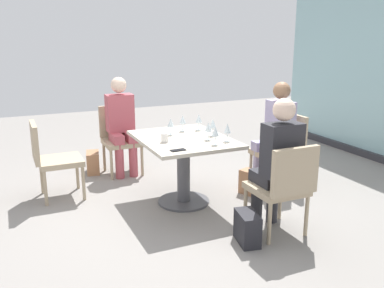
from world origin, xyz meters
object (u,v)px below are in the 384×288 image
object	(u,v)px
chair_side_end	(120,135)
wine_glass_1	(215,132)
wine_glass_4	(227,129)
person_side_end	(121,121)
wine_glass_2	(183,120)
coffee_cup	(165,138)
wine_glass_0	(171,123)
cell_phone_on_table	(178,150)
dining_table_main	(183,155)
chair_front_left	(51,156)
person_far_right	(277,159)
wine_glass_3	(208,127)
person_near_window	(275,130)
wine_glass_5	(199,119)
handbag_2	(253,183)
chair_far_right	(283,184)
handbag_1	(247,228)
wine_glass_6	(213,124)
chair_near_window	(282,146)
handbag_0	(93,162)

from	to	relation	value
chair_side_end	wine_glass_1	xyz separation A→B (m)	(1.73, 0.51, 0.37)
wine_glass_4	person_side_end	bearing A→B (deg)	-156.31
wine_glass_2	coffee_cup	distance (m)	0.52
wine_glass_0	cell_phone_on_table	world-z (taller)	wine_glass_0
dining_table_main	chair_front_left	xyz separation A→B (m)	(-0.72, -1.28, -0.04)
wine_glass_0	wine_glass_4	distance (m)	0.65
chair_front_left	person_far_right	distance (m)	2.46
dining_table_main	wine_glass_3	xyz separation A→B (m)	(0.19, 0.20, 0.32)
chair_front_left	wine_glass_0	size ratio (longest dim) A/B	4.70
coffee_cup	wine_glass_4	bearing A→B (deg)	68.12
person_near_window	cell_phone_on_table	bearing A→B (deg)	-72.72
wine_glass_5	handbag_2	world-z (taller)	wine_glass_5
dining_table_main	wine_glass_0	bearing A→B (deg)	-157.66
chair_far_right	handbag_1	bearing A→B (deg)	-90.84
dining_table_main	wine_glass_4	size ratio (longest dim) A/B	6.19
dining_table_main	wine_glass_1	world-z (taller)	wine_glass_1
chair_side_end	chair_far_right	size ratio (longest dim) A/B	1.00
wine_glass_5	wine_glass_6	bearing A→B (deg)	3.65
wine_glass_5	wine_glass_6	xyz separation A→B (m)	(0.31, 0.02, 0.00)
chair_front_left	person_side_end	bearing A→B (deg)	118.53
chair_far_right	chair_near_window	xyz separation A→B (m)	(-1.08, 0.77, 0.00)
chair_near_window	wine_glass_1	size ratio (longest dim) A/B	4.70
cell_phone_on_table	handbag_1	size ratio (longest dim) A/B	0.48
coffee_cup	handbag_2	xyz separation A→B (m)	(0.03, 1.05, -0.64)
person_near_window	handbag_1	world-z (taller)	person_near_window
person_near_window	wine_glass_5	xyz separation A→B (m)	(-0.26, -0.87, 0.16)
handbag_2	wine_glass_1	bearing A→B (deg)	-86.46
wine_glass_0	wine_glass_1	size ratio (longest dim) A/B	1.00
person_side_end	wine_glass_4	world-z (taller)	person_side_end
chair_front_left	handbag_1	bearing A→B (deg)	38.55
wine_glass_2	handbag_0	xyz separation A→B (m)	(-1.14, -0.81, -0.72)
wine_glass_3	wine_glass_5	xyz separation A→B (m)	(-0.44, 0.10, 0.00)
chair_far_right	coffee_cup	bearing A→B (deg)	-142.91
wine_glass_3	dining_table_main	bearing A→B (deg)	-133.20
chair_near_window	dining_table_main	bearing A→B (deg)	-90.00
cell_phone_on_table	handbag_0	xyz separation A→B (m)	(-1.86, -0.45, -0.59)
wine_glass_1	chair_side_end	bearing A→B (deg)	-163.66
chair_side_end	chair_front_left	distance (m)	1.13
chair_near_window	wine_glass_5	bearing A→B (deg)	-104.75
handbag_1	wine_glass_5	bearing A→B (deg)	-174.60
cell_phone_on_table	wine_glass_3	bearing A→B (deg)	117.41
wine_glass_4	wine_glass_5	bearing A→B (deg)	-175.53
chair_near_window	wine_glass_3	bearing A→B (deg)	-80.18
person_side_end	cell_phone_on_table	bearing A→B (deg)	3.22
handbag_1	handbag_2	distance (m)	1.16
wine_glass_5	handbag_0	xyz separation A→B (m)	(-1.17, -0.99, -0.72)
wine_glass_5	wine_glass_3	bearing A→B (deg)	-12.74
chair_far_right	cell_phone_on_table	world-z (taller)	chair_far_right
wine_glass_0	wine_glass_6	distance (m)	0.45
chair_far_right	chair_near_window	bearing A→B (deg)	144.35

